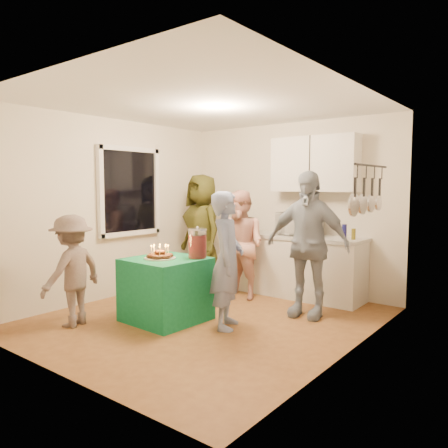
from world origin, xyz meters
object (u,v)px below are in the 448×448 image
Objects in this scene: woman_back_center at (241,245)px; woman_back_right at (307,244)px; counter at (290,266)px; man_birthday at (227,260)px; child_near_left at (72,271)px; punch_jar at (197,244)px; party_table at (166,289)px; woman_back_left at (202,231)px; microwave at (299,224)px.

woman_back_center is 1.17m from woman_back_right.
man_birthday is at bearing -84.00° from counter.
punch_jar is at bearing 125.66° from child_near_left.
party_table is at bearing -137.55° from punch_jar.
woman_back_left is (-1.59, 1.40, 0.12)m from man_birthday.
counter is 1.40× the size of woman_back_center.
microwave is 3.21m from child_near_left.
punch_jar is at bearing -99.10° from counter.
woman_back_right is (0.55, -0.82, -0.16)m from microwave.
microwave is 0.38× the size of woman_back_center.
woman_back_right is at bearing -49.63° from counter.
child_near_left is (-0.71, -0.82, 0.27)m from party_table.
punch_jar is (-0.43, -1.77, -0.14)m from microwave.
child_near_left reaches higher than punch_jar.
woman_back_left is at bearing 173.33° from woman_back_center.
punch_jar is 0.19× the size of woman_back_left.
child_near_left is at bearing -112.54° from microwave.
man_birthday reaches higher than child_near_left.
microwave is 1.01m from woman_back_right.
woman_back_left is 1.40× the size of child_near_left.
man_birthday reaches higher than punch_jar.
woman_back_left is at bearing 163.01° from woman_back_right.
punch_jar is at bearing 59.40° from man_birthday.
punch_jar is 0.22× the size of man_birthday.
man_birthday is at bearing -2.47° from punch_jar.
counter is 0.85m from woman_back_center.
microwave is (0.14, 0.00, 0.64)m from counter.
woman_back_center reaches higher than microwave.
woman_back_left is at bearing -162.01° from microwave.
counter is 3.13m from child_near_left.
counter is at bearing -22.13° from man_birthday.
woman_back_left is 2.15m from woman_back_right.
counter is 6.47× the size of punch_jar.
microwave is 0.91m from woman_back_center.
woman_back_right is at bearing -51.98° from microwave.
counter is 1.69× the size of child_near_left.
woman_back_left reaches higher than punch_jar.
microwave reaches higher than party_table.
woman_back_left is at bearing 20.42° from man_birthday.
woman_back_center is (-0.60, -0.63, -0.29)m from microwave.
party_table is 0.54× the size of woman_back_center.
party_table is (-0.57, -2.03, -0.05)m from counter.
counter is at bearing -175.97° from microwave.
child_near_left is (-1.42, -2.85, -0.42)m from microwave.
woman_back_right is 2.84m from child_near_left.
man_birthday is (0.75, 0.24, 0.41)m from party_table.
man_birthday is at bearing 17.54° from party_table.
counter is 2.59× the size of party_table.
woman_back_right is at bearing 124.05° from child_near_left.
child_near_left is (-1.47, -1.06, -0.14)m from man_birthday.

